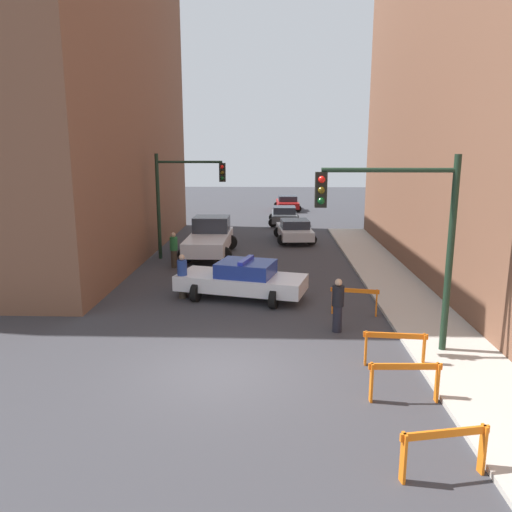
{
  "coord_description": "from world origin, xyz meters",
  "views": [
    {
      "loc": [
        1.28,
        -11.49,
        5.47
      ],
      "look_at": [
        0.63,
        7.22,
        1.4
      ],
      "focal_mm": 35.0,
      "sensor_mm": 36.0,
      "label": 1
    }
  ],
  "objects": [
    {
      "name": "parked_car_mid",
      "position": [
        2.08,
        24.65,
        0.67
      ],
      "size": [
        2.28,
        4.31,
        1.31
      ],
      "rotation": [
        0.0,
        0.0,
        -0.0
      ],
      "color": "#474C51",
      "rests_on": "ground_plane"
    },
    {
      "name": "police_car",
      "position": [
        0.16,
        6.28,
        0.72
      ],
      "size": [
        5.01,
        3.07,
        1.52
      ],
      "rotation": [
        0.0,
        0.0,
        1.32
      ],
      "color": "white",
      "rests_on": "ground_plane"
    },
    {
      "name": "pedestrian_crossing",
      "position": [
        -2.05,
        6.2,
        0.86
      ],
      "size": [
        0.4,
        0.4,
        1.66
      ],
      "rotation": [
        0.0,
        0.0,
        3.27
      ],
      "color": "#382D23",
      "rests_on": "ground_plane"
    },
    {
      "name": "white_truck",
      "position": [
        -2.0,
        13.9,
        0.91
      ],
      "size": [
        2.66,
        5.41,
        1.9
      ],
      "rotation": [
        0.0,
        0.0,
        -0.01
      ],
      "color": "silver",
      "rests_on": "ground_plane"
    },
    {
      "name": "barrier_back",
      "position": [
        4.4,
        0.5,
        0.62
      ],
      "size": [
        1.6,
        0.28,
        0.9
      ],
      "rotation": [
        0.0,
        0.0,
        -0.08
      ],
      "color": "orange",
      "rests_on": "ground_plane"
    },
    {
      "name": "building_corner_left",
      "position": [
        -12.0,
        14.0,
        7.73
      ],
      "size": [
        14.0,
        20.0,
        15.45
      ],
      "color": "brown",
      "rests_on": "ground_plane"
    },
    {
      "name": "parked_car_far",
      "position": [
        2.54,
        32.97,
        0.67
      ],
      "size": [
        2.39,
        4.37,
        1.31
      ],
      "rotation": [
        0.0,
        0.0,
        0.04
      ],
      "color": "maroon",
      "rests_on": "ground_plane"
    },
    {
      "name": "pedestrian_sidewalk",
      "position": [
        3.25,
        2.92,
        0.86
      ],
      "size": [
        0.48,
        0.48,
        1.66
      ],
      "rotation": [
        0.0,
        0.0,
        5.17
      ],
      "color": "black",
      "rests_on": "ground_plane"
    },
    {
      "name": "traffic_light_near",
      "position": [
        4.73,
        1.37,
        3.53
      ],
      "size": [
        3.64,
        0.35,
        5.2
      ],
      "color": "black",
      "rests_on": "sidewalk_right"
    },
    {
      "name": "barrier_corner",
      "position": [
        4.01,
        4.54,
        0.62
      ],
      "size": [
        1.58,
        0.42,
        0.9
      ],
      "rotation": [
        0.0,
        0.0,
        -0.18
      ],
      "color": "orange",
      "rests_on": "ground_plane"
    },
    {
      "name": "traffic_light_far",
      "position": [
        -3.3,
        12.92,
        3.4
      ],
      "size": [
        3.44,
        0.35,
        5.2
      ],
      "color": "black",
      "rests_on": "ground_plane"
    },
    {
      "name": "parked_car_near",
      "position": [
        2.55,
        17.96,
        0.67
      ],
      "size": [
        2.5,
        4.43,
        1.31
      ],
      "rotation": [
        0.0,
        0.0,
        0.08
      ],
      "color": "silver",
      "rests_on": "ground_plane"
    },
    {
      "name": "barrier_mid",
      "position": [
        4.18,
        -1.32,
        0.62
      ],
      "size": [
        1.6,
        0.21,
        0.9
      ],
      "rotation": [
        0.0,
        0.0,
        0.03
      ],
      "color": "orange",
      "rests_on": "ground_plane"
    },
    {
      "name": "sidewalk_right",
      "position": [
        6.2,
        0.0,
        0.06
      ],
      "size": [
        2.4,
        44.0,
        0.12
      ],
      "color": "#B2ADA3",
      "rests_on": "ground_plane"
    },
    {
      "name": "pedestrian_corner",
      "position": [
        -3.31,
        11.0,
        0.86
      ],
      "size": [
        0.51,
        0.51,
        1.66
      ],
      "rotation": [
        0.0,
        0.0,
        3.82
      ],
      "color": "#382D23",
      "rests_on": "ground_plane"
    },
    {
      "name": "ground_plane",
      "position": [
        0.0,
        0.0,
        0.0
      ],
      "size": [
        120.0,
        120.0,
        0.0
      ],
      "primitive_type": "plane",
      "color": "#38383D"
    },
    {
      "name": "barrier_front",
      "position": [
        4.17,
        -3.91,
        0.62
      ],
      "size": [
        1.58,
        0.46,
        0.9
      ],
      "rotation": [
        0.0,
        0.0,
        0.2
      ],
      "color": "orange",
      "rests_on": "ground_plane"
    }
  ]
}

